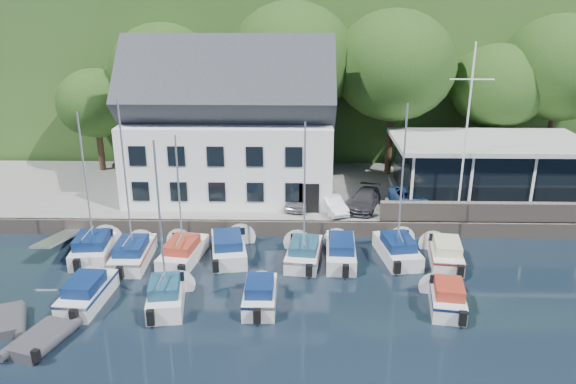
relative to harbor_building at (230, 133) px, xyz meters
name	(u,v)px	position (x,y,z in m)	size (l,w,h in m)	color
ground	(345,335)	(7.00, -16.50, -5.35)	(180.00, 180.00, 0.00)	black
quay	(328,194)	(7.00, 1.00, -4.85)	(60.00, 13.00, 1.00)	gray
quay_face	(333,229)	(7.00, -5.50, -4.85)	(60.00, 0.30, 1.00)	#665C52
hillside	(315,41)	(7.00, 45.50, 2.65)	(160.00, 75.00, 16.00)	#294C1C
harbor_building	(230,133)	(0.00, 0.00, 0.00)	(14.40, 8.20, 8.70)	white
club_pavilion	(487,168)	(18.00, -0.50, -2.30)	(13.20, 7.20, 4.10)	black
seawall	(523,212)	(19.00, -5.10, -3.75)	(18.00, 0.50, 1.20)	#665C52
gangway	(64,247)	(-9.50, -7.50, -5.35)	(1.20, 6.00, 1.40)	silver
car_silver	(300,198)	(4.92, -2.85, -3.73)	(1.46, 3.62, 1.24)	#9F9FA4
car_white	(332,203)	(6.99, -3.75, -3.79)	(1.18, 3.38, 1.11)	silver
car_dgrey	(365,200)	(9.23, -3.11, -3.76)	(1.67, 4.10, 1.19)	#333238
car_blue	(411,198)	(12.32, -2.90, -3.69)	(1.52, 3.85, 1.32)	#2D528A
flagpole	(466,133)	(15.09, -4.42, 1.13)	(2.63, 0.20, 10.97)	white
tree_0	(97,120)	(-11.19, 5.12, -0.27)	(5.97, 5.97, 8.16)	#193810
tree_1	(165,97)	(-5.96, 6.27, 1.42)	(8.45, 8.45, 11.54)	#193810
tree_2	(292,90)	(4.22, 5.01, 2.23)	(9.63, 9.63, 13.16)	#193810
tree_3	(392,94)	(11.90, 4.72, 1.96)	(9.24, 9.24, 12.63)	#193810
tree_4	(496,109)	(20.21, 5.68, 0.68)	(7.37, 7.37, 10.07)	#193810
tree_5	(556,95)	(24.79, 5.76, 1.78)	(8.97, 8.97, 12.26)	#193810
boat_r1_0	(86,183)	(-7.06, -8.90, -0.74)	(2.22, 5.61, 9.23)	silver
boat_r1_1	(127,191)	(-4.64, -9.41, -1.03)	(2.01, 6.05, 8.64)	silver
boat_r1_2	(179,193)	(-1.82, -9.12, -1.21)	(1.97, 5.93, 8.27)	silver
boat_r1_3	(228,245)	(0.73, -8.50, -4.63)	(2.07, 6.27, 1.43)	silver
boat_r1_4	(305,193)	(5.16, -9.05, -1.21)	(1.97, 5.69, 8.29)	silver
boat_r1_5	(341,248)	(7.28, -8.85, -4.63)	(1.81, 6.36, 1.45)	silver
boat_r1_6	(402,188)	(10.59, -8.56, -1.02)	(2.01, 5.93, 8.66)	silver
boat_r1_7	(446,250)	(13.28, -8.96, -4.65)	(1.85, 5.78, 1.40)	silver
boat_r2_0	(87,290)	(-5.64, -13.92, -4.62)	(1.86, 5.72, 1.46)	silver
boat_r2_1	(160,219)	(-1.63, -14.19, -0.68)	(1.82, 5.14, 9.33)	silver
boat_r2_2	(260,292)	(2.97, -13.96, -4.62)	(1.71, 4.97, 1.46)	silver
boat_r2_4	(447,295)	(12.15, -14.00, -4.63)	(1.72, 4.86, 1.44)	silver
dinghy_0	(7,319)	(-8.65, -16.08, -4.99)	(1.84, 3.06, 0.71)	#323337
dinghy_1	(41,338)	(-6.41, -17.52, -4.97)	(1.94, 3.23, 0.75)	#323337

